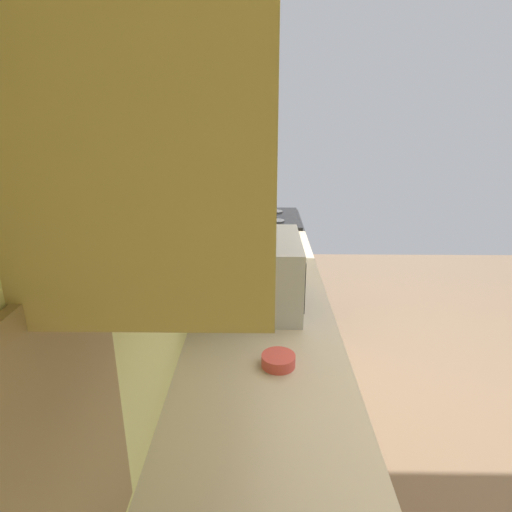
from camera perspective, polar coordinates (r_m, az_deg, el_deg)
The scene contains 8 objects.
ground_plane at distance 2.75m, azimuth 26.92°, elevation -22.81°, with size 6.54×6.54×0.00m, color brown.
wall_back at distance 1.88m, azimuth -10.32°, elevation 5.81°, with size 4.21×0.12×2.65m, color #E1DE87.
counter_run at distance 1.91m, azimuth 0.73°, elevation -23.97°, with size 3.26×0.64×0.89m.
upper_cabinets at distance 1.40m, azimuth -5.51°, elevation 23.99°, with size 1.88×0.32×0.74m.
window_back_wall at distance 0.74m, azimuth -25.24°, elevation -26.04°, with size 0.48×0.02×0.58m.
oven_range at distance 3.61m, azimuth 0.90°, elevation -1.64°, with size 0.71×0.63×1.07m.
microwave at distance 1.92m, azimuth 0.29°, elevation -2.18°, with size 0.48×0.39×0.32m.
bowl at distance 1.54m, azimuth 3.03°, elevation -13.75°, with size 0.12×0.12×0.04m.
Camera 1 is at (-1.79, 1.12, 1.76)m, focal length 29.77 mm.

